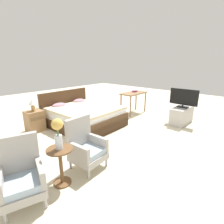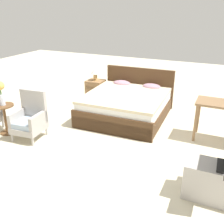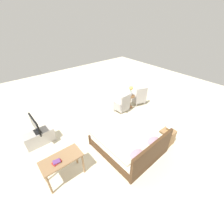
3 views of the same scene
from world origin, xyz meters
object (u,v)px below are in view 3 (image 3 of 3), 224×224
(side_table, at_px, (130,100))
(tv_flatscreen, at_px, (35,125))
(bed, at_px, (128,142))
(table_lamp, at_px, (170,126))
(vanity_desk, at_px, (62,161))
(nightstand, at_px, (167,137))
(armchair_by_window_left, at_px, (139,97))
(armchair_by_window_right, at_px, (122,105))
(book_stack, at_px, (57,162))
(flower_vase, at_px, (131,90))
(tv_stand, at_px, (40,137))

(side_table, bearing_deg, tv_flatscreen, -4.36)
(bed, height_order, table_lamp, bed)
(vanity_desk, bearing_deg, nightstand, 162.43)
(armchair_by_window_left, bearing_deg, armchair_by_window_right, 0.14)
(bed, relative_size, table_lamp, 6.13)
(nightstand, height_order, table_lamp, table_lamp)
(table_lamp, relative_size, tv_flatscreen, 0.40)
(tv_flatscreen, bearing_deg, book_stack, 89.10)
(table_lamp, height_order, tv_flatscreen, tv_flatscreen)
(vanity_desk, bearing_deg, flower_vase, -159.94)
(nightstand, relative_size, tv_stand, 0.59)
(side_table, distance_m, tv_stand, 4.08)
(flower_vase, bearing_deg, armchair_by_window_left, 171.83)
(armchair_by_window_right, height_order, nightstand, armchair_by_window_right)
(armchair_by_window_left, height_order, table_lamp, armchair_by_window_left)
(bed, bearing_deg, side_table, -136.33)
(side_table, height_order, vanity_desk, vanity_desk)
(bed, xyz_separation_m, table_lamp, (-1.17, 0.66, 0.48))
(armchair_by_window_right, height_order, table_lamp, armchair_by_window_right)
(bed, bearing_deg, armchair_by_window_left, -144.70)
(table_lamp, bearing_deg, flower_vase, -106.42)
(flower_vase, xyz_separation_m, tv_flatscreen, (4.07, -0.31, -0.10))
(side_table, bearing_deg, table_lamp, 73.58)
(armchair_by_window_left, bearing_deg, tv_stand, -4.82)
(armchair_by_window_right, relative_size, vanity_desk, 0.88)
(flower_vase, relative_size, book_stack, 2.01)
(bed, distance_m, nightstand, 1.34)
(vanity_desk, xyz_separation_m, book_stack, (0.13, 0.05, 0.14))
(flower_vase, bearing_deg, tv_stand, -4.36)
(tv_flatscreen, distance_m, vanity_desk, 1.77)
(armchair_by_window_left, distance_m, tv_stand, 4.63)
(side_table, distance_m, book_stack, 4.38)
(vanity_desk, bearing_deg, book_stack, 22.34)
(armchair_by_window_left, distance_m, nightstand, 2.71)
(book_stack, bearing_deg, bed, 171.88)
(table_lamp, bearing_deg, side_table, -106.42)
(armchair_by_window_left, relative_size, tv_flatscreen, 1.11)
(side_table, xyz_separation_m, flower_vase, (0.00, 0.00, 0.52))
(side_table, relative_size, table_lamp, 1.84)
(armchair_by_window_right, height_order, tv_stand, armchair_by_window_right)
(nightstand, bearing_deg, bed, -29.30)
(tv_flatscreen, bearing_deg, flower_vase, 175.64)
(tv_stand, distance_m, book_stack, 1.89)
(tv_stand, bearing_deg, vanity_desk, 93.25)
(nightstand, xyz_separation_m, tv_flatscreen, (3.34, -2.78, 0.52))
(flower_vase, height_order, book_stack, flower_vase)
(vanity_desk, bearing_deg, armchair_by_window_right, -158.12)
(armchair_by_window_right, distance_m, vanity_desk, 3.67)
(table_lamp, xyz_separation_m, tv_stand, (3.33, -2.78, -0.53))
(book_stack, bearing_deg, armchair_by_window_left, -162.98)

